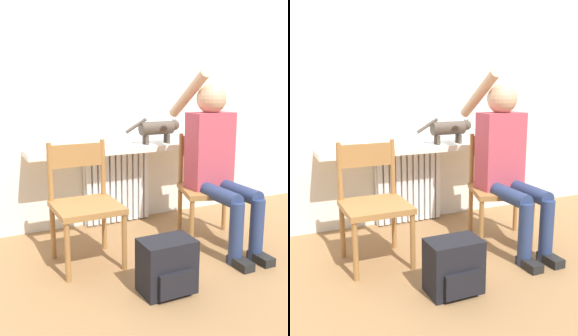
{
  "view_description": "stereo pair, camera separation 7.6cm",
  "coord_description": "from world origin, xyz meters",
  "views": [
    {
      "loc": [
        -1.26,
        -2.03,
        1.22
      ],
      "look_at": [
        0.0,
        0.59,
        0.61
      ],
      "focal_mm": 42.0,
      "sensor_mm": 36.0,
      "label": 1
    },
    {
      "loc": [
        -1.19,
        -2.06,
        1.22
      ],
      "look_at": [
        0.0,
        0.59,
        0.61
      ],
      "focal_mm": 42.0,
      "sensor_mm": 36.0,
      "label": 2
    }
  ],
  "objects": [
    {
      "name": "chair_right",
      "position": [
        0.52,
        0.48,
        0.44
      ],
      "size": [
        0.55,
        0.55,
        0.84
      ],
      "rotation": [
        0.0,
        0.0,
        -0.31
      ],
      "color": "#9E6B38",
      "rests_on": "ground_plane"
    },
    {
      "name": "cat",
      "position": [
        0.35,
        1.01,
        0.85
      ],
      "size": [
        0.52,
        0.12,
        0.23
      ],
      "color": "#4C4238",
      "rests_on": "windowsill"
    },
    {
      "name": "chair_left",
      "position": [
        -0.5,
        0.48,
        0.44
      ],
      "size": [
        0.44,
        0.44,
        0.84
      ],
      "rotation": [
        0.0,
        0.0,
        0.01
      ],
      "color": "#9E6B38",
      "rests_on": "ground_plane"
    },
    {
      "name": "windowsill",
      "position": [
        0.0,
        1.05,
        0.69
      ],
      "size": [
        1.6,
        0.3,
        0.05
      ],
      "color": "white",
      "rests_on": "radiator"
    },
    {
      "name": "radiator",
      "position": [
        0.0,
        1.15,
        0.33
      ],
      "size": [
        0.6,
        0.08,
        0.66
      ],
      "color": "white",
      "rests_on": "ground_plane"
    },
    {
      "name": "wall_with_window",
      "position": [
        0.0,
        1.23,
        1.35
      ],
      "size": [
        7.0,
        0.06,
        2.7
      ],
      "color": "white",
      "rests_on": "ground_plane"
    },
    {
      "name": "person",
      "position": [
        0.51,
        0.37,
        0.69
      ],
      "size": [
        0.36,
        1.02,
        1.34
      ],
      "color": "navy",
      "rests_on": "ground_plane"
    },
    {
      "name": "window_glass",
      "position": [
        0.0,
        1.2,
        1.19
      ],
      "size": [
        1.53,
        0.01,
        0.96
      ],
      "color": "white",
      "rests_on": "windowsill"
    },
    {
      "name": "backpack",
      "position": [
        -0.19,
        -0.13,
        0.16
      ],
      "size": [
        0.32,
        0.24,
        0.33
      ],
      "color": "black",
      "rests_on": "ground_plane"
    },
    {
      "name": "ground_plane",
      "position": [
        0.0,
        0.0,
        0.0
      ],
      "size": [
        12.0,
        12.0,
        0.0
      ],
      "primitive_type": "plane",
      "color": "olive"
    }
  ]
}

